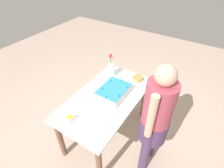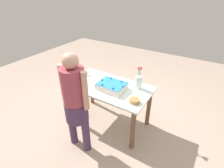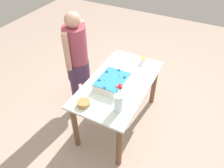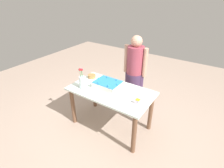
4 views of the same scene
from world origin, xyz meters
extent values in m
plane|color=tan|center=(0.00, 0.00, 0.00)|extent=(8.00, 8.00, 0.00)
cube|color=white|center=(0.00, 0.00, 0.72)|extent=(1.36, 0.75, 0.03)
cylinder|color=brown|center=(-0.60, -0.30, 0.35)|extent=(0.07, 0.07, 0.71)
cylinder|color=brown|center=(0.60, -0.30, 0.35)|extent=(0.07, 0.07, 0.71)
cylinder|color=brown|center=(-0.60, 0.30, 0.35)|extent=(0.07, 0.07, 0.71)
cylinder|color=brown|center=(0.60, 0.30, 0.35)|extent=(0.07, 0.07, 0.71)
cube|color=white|center=(-0.10, 0.05, 0.78)|extent=(0.42, 0.32, 0.10)
cube|color=#2C85CD|center=(-0.10, 0.05, 0.84)|extent=(0.41, 0.32, 0.01)
sphere|color=#2C85CD|center=(0.09, 0.05, 0.85)|extent=(0.04, 0.04, 0.04)
sphere|color=#2C85CD|center=(0.00, 0.17, 0.85)|extent=(0.04, 0.04, 0.04)
sphere|color=#2C85CD|center=(-0.19, 0.17, 0.85)|extent=(0.04, 0.04, 0.04)
sphere|color=#2C85CD|center=(-0.29, 0.05, 0.85)|extent=(0.04, 0.04, 0.04)
sphere|color=#2C85CD|center=(-0.19, -0.07, 0.85)|extent=(0.04, 0.04, 0.04)
sphere|color=#2C85CD|center=(0.00, -0.07, 0.85)|extent=(0.04, 0.04, 0.04)
cone|color=#2D8438|center=(-0.05, -0.03, 0.84)|extent=(0.02, 0.02, 0.02)
cone|color=#2D8438|center=(0.01, 0.01, 0.84)|extent=(0.02, 0.02, 0.02)
cone|color=#2D8438|center=(-0.17, 0.12, 0.84)|extent=(0.02, 0.02, 0.02)
cone|color=#2D8438|center=(-0.01, -0.01, 0.84)|extent=(0.02, 0.02, 0.02)
cylinder|color=white|center=(0.53, -0.11, 0.74)|extent=(0.20, 0.20, 0.01)
cube|color=white|center=(0.53, -0.11, 0.78)|extent=(0.06, 0.06, 0.07)
cube|color=yellow|center=(0.53, -0.11, 0.82)|extent=(0.06, 0.06, 0.01)
cube|color=silver|center=(0.32, 0.12, 0.74)|extent=(0.18, 0.11, 0.00)
cylinder|color=white|center=(-0.43, -0.20, 0.84)|extent=(0.10, 0.10, 0.21)
cylinder|color=#2D8438|center=(-0.41, -0.20, 1.01)|extent=(0.01, 0.01, 0.13)
sphere|color=red|center=(-0.41, -0.20, 1.07)|extent=(0.04, 0.04, 0.04)
cylinder|color=#2D8438|center=(-0.44, -0.18, 1.01)|extent=(0.01, 0.01, 0.13)
sphere|color=#D26B91|center=(-0.44, -0.18, 1.07)|extent=(0.03, 0.03, 0.03)
cylinder|color=#2D8438|center=(-0.44, -0.21, 1.01)|extent=(0.01, 0.01, 0.13)
sphere|color=red|center=(-0.44, -0.21, 1.07)|extent=(0.04, 0.04, 0.04)
cylinder|color=#B07E44|center=(-0.54, 0.18, 0.76)|extent=(0.14, 0.14, 0.06)
cylinder|color=#473051|center=(-0.05, 0.68, 0.39)|extent=(0.11, 0.11, 0.78)
cylinder|color=#473051|center=(0.21, 0.68, 0.39)|extent=(0.11, 0.11, 0.78)
cylinder|color=#473051|center=(0.08, 0.68, 0.66)|extent=(0.32, 0.31, 0.28)
cylinder|color=#993C4C|center=(0.08, 0.68, 1.04)|extent=(0.30, 0.30, 0.52)
sphere|color=tan|center=(0.08, 0.68, 1.39)|extent=(0.20, 0.20, 0.20)
cylinder|color=tan|center=(-0.11, 0.68, 1.04)|extent=(0.08, 0.08, 0.52)
cylinder|color=tan|center=(0.26, 0.68, 1.04)|extent=(0.08, 0.08, 0.52)
camera|label=1|loc=(1.33, 0.94, 2.26)|focal=28.00mm
camera|label=2|loc=(-1.32, 2.00, 2.16)|focal=28.00mm
camera|label=3|loc=(-1.92, -0.88, 2.49)|focal=35.00mm
camera|label=4|loc=(1.36, -1.99, 2.20)|focal=28.00mm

